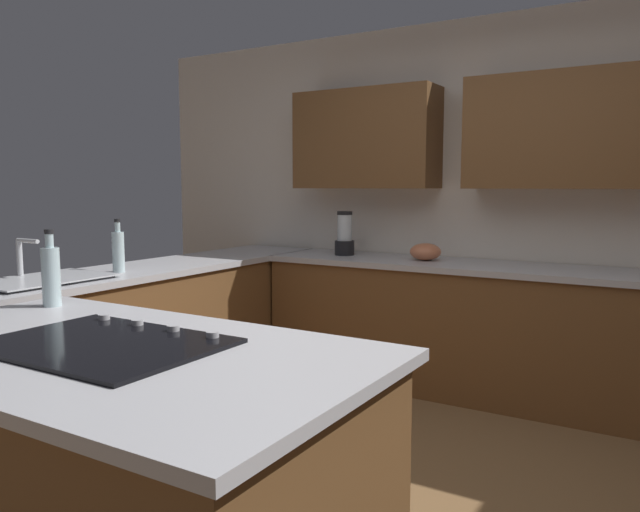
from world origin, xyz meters
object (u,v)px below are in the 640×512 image
at_px(cooktop, 104,343).
at_px(mixing_bowl, 425,252).
at_px(sink_unit, 42,279).
at_px(blender, 345,236).
at_px(oil_bottle, 51,275).
at_px(dish_soap_bottle, 118,250).

distance_m(cooktop, mixing_bowl, 2.75).
bearing_deg(sink_unit, blender, -111.15).
relative_size(blender, oil_bottle, 0.99).
distance_m(cooktop, oil_bottle, 0.82).
distance_m(cooktop, dish_soap_bottle, 1.81).
xyz_separation_m(sink_unit, cooktop, (-1.39, 0.74, -0.01)).
distance_m(blender, dish_soap_bottle, 1.69).
relative_size(blender, dish_soap_bottle, 1.02).
distance_m(sink_unit, cooktop, 1.58).
height_order(blender, dish_soap_bottle, blender).
height_order(sink_unit, cooktop, sink_unit).
distance_m(mixing_bowl, oil_bottle, 2.54).
bearing_deg(blender, mixing_bowl, 180.00).
bearing_deg(dish_soap_bottle, sink_unit, 83.05).
xyz_separation_m(blender, oil_bottle, (0.12, 2.42, -0.00)).
distance_m(blender, mixing_bowl, 0.66).
relative_size(blender, mixing_bowl, 1.51).
xyz_separation_m(cooktop, dish_soap_bottle, (1.33, -1.22, 0.13)).
bearing_deg(cooktop, sink_unit, -27.99).
bearing_deg(cooktop, dish_soap_bottle, -42.44).
bearing_deg(sink_unit, mixing_bowl, -125.37).
relative_size(sink_unit, blender, 2.11).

